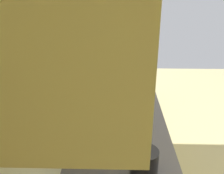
{
  "coord_description": "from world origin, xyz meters",
  "views": [
    {
      "loc": [
        -1.93,
        1.2,
        1.81
      ],
      "look_at": [
        -0.48,
        1.24,
        1.2
      ],
      "focal_mm": 39.85,
      "sensor_mm": 36.0,
      "label": 1
    }
  ],
  "objects_px": {
    "microwave": "(118,53)",
    "bowl": "(136,116)",
    "kettle": "(144,163)",
    "oven_range": "(119,78)"
  },
  "relations": [
    {
      "from": "oven_range",
      "to": "kettle",
      "type": "bearing_deg",
      "value": -177.26
    },
    {
      "from": "kettle",
      "to": "microwave",
      "type": "bearing_deg",
      "value": 4.4
    },
    {
      "from": "oven_range",
      "to": "kettle",
      "type": "relative_size",
      "value": 5.36
    },
    {
      "from": "bowl",
      "to": "kettle",
      "type": "bearing_deg",
      "value": 180.0
    },
    {
      "from": "oven_range",
      "to": "bowl",
      "type": "bearing_deg",
      "value": -176.44
    },
    {
      "from": "microwave",
      "to": "kettle",
      "type": "relative_size",
      "value": 2.66
    },
    {
      "from": "bowl",
      "to": "oven_range",
      "type": "bearing_deg",
      "value": 3.56
    },
    {
      "from": "kettle",
      "to": "oven_range",
      "type": "bearing_deg",
      "value": 2.74
    },
    {
      "from": "oven_range",
      "to": "kettle",
      "type": "height_order",
      "value": "oven_range"
    },
    {
      "from": "microwave",
      "to": "bowl",
      "type": "height_order",
      "value": "microwave"
    }
  ]
}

